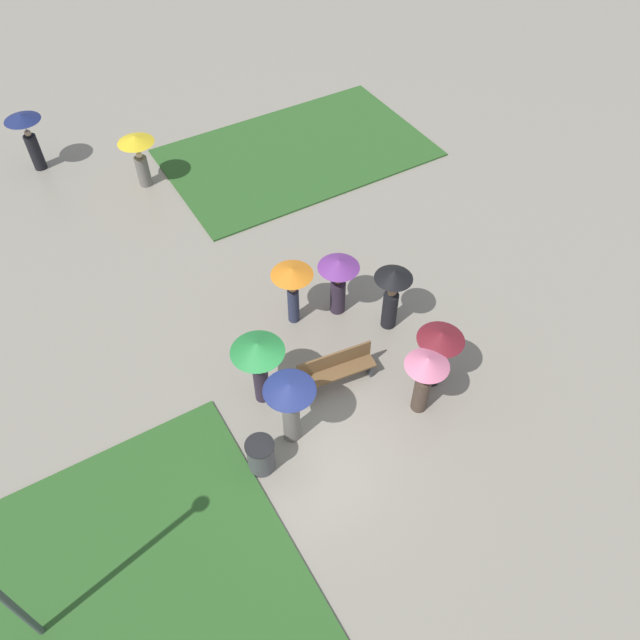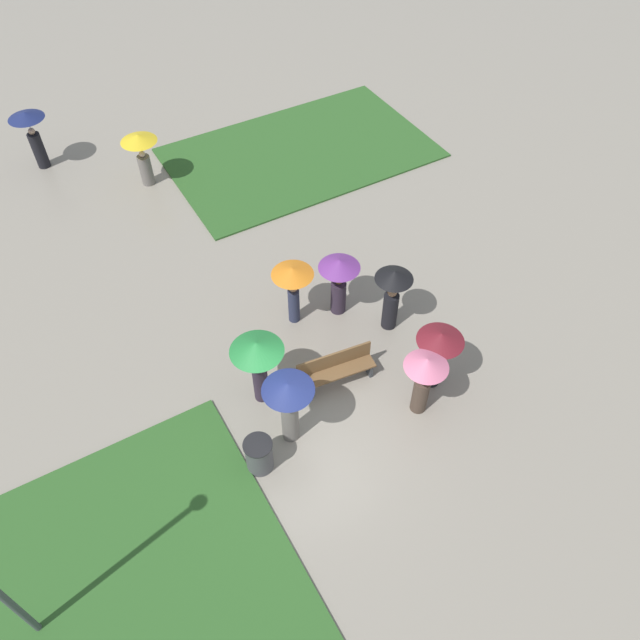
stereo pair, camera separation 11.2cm
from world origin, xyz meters
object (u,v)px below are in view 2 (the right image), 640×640
(crowd_person_green, at_px, (258,357))
(lone_walker_mid_plaza, at_px, (141,150))
(crowd_person_black, at_px, (392,291))
(crowd_person_orange, at_px, (293,282))
(park_bench, at_px, (335,368))
(crowd_person_pink, at_px, (424,375))
(lone_walker_far_path, at_px, (31,130))
(trash_bin, at_px, (259,455))
(crowd_person_purple, at_px, (339,276))
(crowd_person_maroon, at_px, (439,348))
(crowd_person_navy, at_px, (289,401))

(crowd_person_green, distance_m, lone_walker_mid_plaza, 9.24)
(crowd_person_black, bearing_deg, crowd_person_orange, -115.97)
(park_bench, distance_m, crowd_person_pink, 2.18)
(crowd_person_black, relative_size, lone_walker_mid_plaza, 1.10)
(crowd_person_pink, relative_size, lone_walker_far_path, 0.93)
(park_bench, relative_size, crowd_person_black, 0.99)
(trash_bin, distance_m, crowd_person_orange, 4.34)
(crowd_person_green, distance_m, crowd_person_black, 3.82)
(crowd_person_purple, xyz_separation_m, lone_walker_mid_plaza, (-2.40, 7.75, -0.01))
(crowd_person_green, distance_m, lone_walker_far_path, 12.03)
(crowd_person_green, bearing_deg, crowd_person_maroon, 62.88)
(crowd_person_green, xyz_separation_m, crowd_person_black, (3.80, 0.37, -0.24))
(trash_bin, relative_size, lone_walker_far_path, 0.44)
(crowd_person_black, bearing_deg, crowd_person_maroon, 4.85)
(crowd_person_pink, height_order, crowd_person_black, crowd_person_black)
(crowd_person_maroon, bearing_deg, trash_bin, -139.86)
(park_bench, xyz_separation_m, crowd_person_pink, (1.25, -1.61, 0.78))
(crowd_person_green, distance_m, crowd_person_purple, 3.30)
(crowd_person_purple, bearing_deg, crowd_person_black, -33.70)
(crowd_person_maroon, bearing_deg, crowd_person_orange, 159.65)
(trash_bin, relative_size, crowd_person_green, 0.44)
(trash_bin, height_order, crowd_person_maroon, crowd_person_maroon)
(crowd_person_navy, relative_size, crowd_person_black, 1.02)
(crowd_person_navy, bearing_deg, trash_bin, -137.24)
(lone_walker_mid_plaza, bearing_deg, lone_walker_far_path, 177.25)
(crowd_person_green, bearing_deg, crowd_person_navy, 1.18)
(lone_walker_mid_plaza, bearing_deg, crowd_person_black, -28.08)
(trash_bin, distance_m, lone_walker_far_path, 13.51)
(crowd_person_maroon, distance_m, crowd_person_pink, 0.82)
(crowd_person_navy, bearing_deg, crowd_person_purple, 66.78)
(crowd_person_green, bearing_deg, crowd_person_purple, 113.48)
(park_bench, xyz_separation_m, crowd_person_orange, (0.10, 2.21, 0.88))
(crowd_person_maroon, relative_size, crowd_person_black, 0.93)
(crowd_person_purple, distance_m, lone_walker_mid_plaza, 8.12)
(crowd_person_purple, height_order, lone_walker_far_path, lone_walker_far_path)
(lone_walker_far_path, bearing_deg, trash_bin, -51.19)
(crowd_person_orange, bearing_deg, crowd_person_black, 30.98)
(trash_bin, distance_m, crowd_person_purple, 4.91)
(crowd_person_green, xyz_separation_m, crowd_person_purple, (2.95, 1.47, -0.28))
(crowd_person_pink, bearing_deg, crowd_person_orange, -46.50)
(crowd_person_maroon, distance_m, lone_walker_mid_plaza, 11.30)
(lone_walker_far_path, xyz_separation_m, lone_walker_mid_plaza, (2.67, -2.62, -0.11))
(crowd_person_maroon, height_order, lone_walker_mid_plaza, crowd_person_maroon)
(crowd_person_maroon, bearing_deg, lone_walker_far_path, 154.19)
(crowd_person_orange, xyz_separation_m, crowd_person_purple, (1.14, -0.28, -0.13))
(crowd_person_maroon, xyz_separation_m, crowd_person_black, (0.14, 2.01, -0.05))
(crowd_person_maroon, distance_m, crowd_person_purple, 3.19)
(trash_bin, xyz_separation_m, crowd_person_purple, (3.78, 3.04, 0.79))
(park_bench, bearing_deg, crowd_person_purple, 64.38)
(park_bench, height_order, lone_walker_mid_plaza, lone_walker_mid_plaza)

